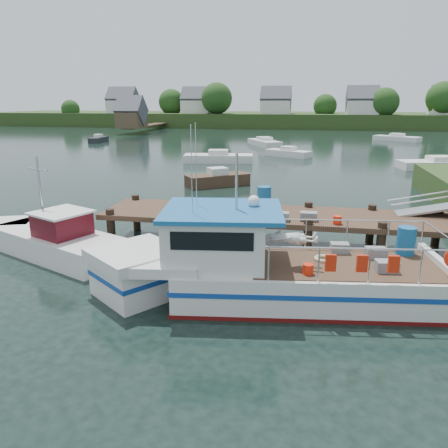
% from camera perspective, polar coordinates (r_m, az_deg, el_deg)
% --- Properties ---
extents(ground_plane, '(160.00, 160.00, 0.00)m').
position_cam_1_polar(ground_plane, '(17.45, 4.15, -2.95)').
color(ground_plane, black).
extents(far_shore, '(140.00, 42.55, 9.22)m').
position_cam_1_polar(far_shore, '(98.87, 9.95, 13.62)').
color(far_shore, '#2C431B').
rests_on(far_shore, ground).
extents(dock, '(16.60, 3.00, 4.78)m').
position_cam_1_polar(dock, '(17.42, 26.14, 3.05)').
color(dock, '#452F20').
rests_on(dock, ground).
extents(lobster_boat, '(10.62, 4.18, 5.04)m').
position_cam_1_polar(lobster_boat, '(12.75, 4.76, -5.85)').
color(lobster_boat, silver).
rests_on(lobster_boat, ground).
extents(work_boat, '(6.76, 4.36, 3.67)m').
position_cam_1_polar(work_boat, '(17.70, -21.60, -1.81)').
color(work_boat, silver).
rests_on(work_boat, ground).
extents(moored_rowboat, '(4.32, 3.68, 1.24)m').
position_cam_1_polar(moored_rowboat, '(29.68, -0.85, 5.88)').
color(moored_rowboat, '#452F20').
rests_on(moored_rowboat, ground).
extents(moored_far, '(6.50, 5.18, 1.07)m').
position_cam_1_polar(moored_far, '(67.83, 21.64, 10.38)').
color(moored_far, silver).
rests_on(moored_far, ground).
extents(moored_a, '(6.59, 3.01, 1.17)m').
position_cam_1_polar(moored_a, '(41.17, -0.74, 8.65)').
color(moored_a, silver).
rests_on(moored_a, ground).
extents(moored_b, '(4.96, 3.92, 1.06)m').
position_cam_1_polar(moored_b, '(45.82, 8.38, 9.17)').
color(moored_b, silver).
rests_on(moored_b, ground).
extents(moored_c, '(7.13, 3.77, 1.07)m').
position_cam_1_polar(moored_c, '(41.52, 26.34, 7.03)').
color(moored_c, silver).
rests_on(moored_c, ground).
extents(moored_d, '(4.99, 6.79, 1.11)m').
position_cam_1_polar(moored_d, '(56.88, 5.31, 10.57)').
color(moored_d, silver).
rests_on(moored_d, ground).
extents(moored_e, '(1.50, 3.98, 1.09)m').
position_cam_1_polar(moored_e, '(63.78, -16.06, 10.59)').
color(moored_e, black).
rests_on(moored_e, ground).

